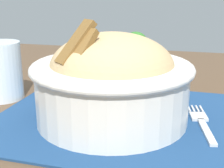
% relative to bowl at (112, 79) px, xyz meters
% --- Properties ---
extents(table, '(1.10, 0.98, 0.70)m').
position_rel_bowl_xyz_m(table, '(0.02, 0.03, -0.12)').
color(table, '#4C3826').
rests_on(table, ground_plane).
extents(placemat, '(0.43, 0.30, 0.00)m').
position_rel_bowl_xyz_m(placemat, '(0.05, 0.01, -0.06)').
color(placemat, navy).
rests_on(placemat, table).
extents(bowl, '(0.21, 0.21, 0.14)m').
position_rel_bowl_xyz_m(bowl, '(0.00, 0.00, 0.00)').
color(bowl, silver).
rests_on(bowl, placemat).
extents(fork, '(0.04, 0.12, 0.00)m').
position_rel_bowl_xyz_m(fork, '(0.12, 0.02, -0.05)').
color(fork, silver).
rests_on(fork, placemat).
extents(drinking_glass, '(0.07, 0.07, 0.09)m').
position_rel_bowl_xyz_m(drinking_glass, '(-0.20, 0.05, -0.02)').
color(drinking_glass, silver).
rests_on(drinking_glass, table).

